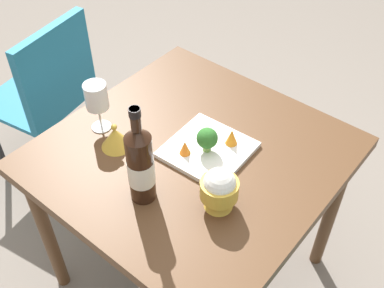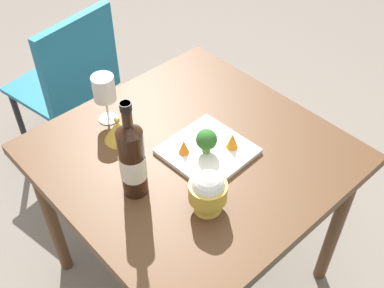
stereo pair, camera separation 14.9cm
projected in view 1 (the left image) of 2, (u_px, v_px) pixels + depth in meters
name	position (u px, v px, depth m)	size (l,w,h in m)	color
ground_plane	(192.00, 269.00, 2.02)	(8.00, 8.00, 0.00)	gray
dining_table	(192.00, 168.00, 1.58)	(0.89, 0.89, 0.72)	brown
chair_by_wall	(49.00, 89.00, 2.07)	(0.46, 0.46, 0.85)	teal
wine_bottle	(140.00, 165.00, 1.29)	(0.08, 0.08, 0.33)	black
wine_glass	(96.00, 97.00, 1.51)	(0.08, 0.08, 0.18)	white
rice_bowl	(219.00, 189.00, 1.30)	(0.11, 0.11, 0.14)	gold
rice_bowl_lid	(116.00, 138.00, 1.51)	(0.10, 0.10, 0.09)	gold
serving_plate	(208.00, 150.00, 1.51)	(0.26, 0.26, 0.02)	white
broccoli_floret	(207.00, 139.00, 1.46)	(0.07, 0.07, 0.09)	#729E4C
carrot_garnish_left	(185.00, 148.00, 1.47)	(0.04, 0.04, 0.05)	orange
carrot_garnish_right	(232.00, 137.00, 1.50)	(0.04, 0.04, 0.06)	orange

